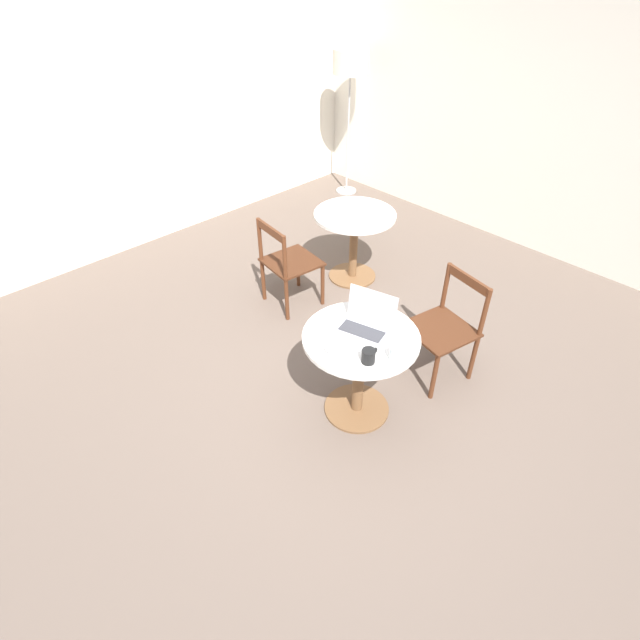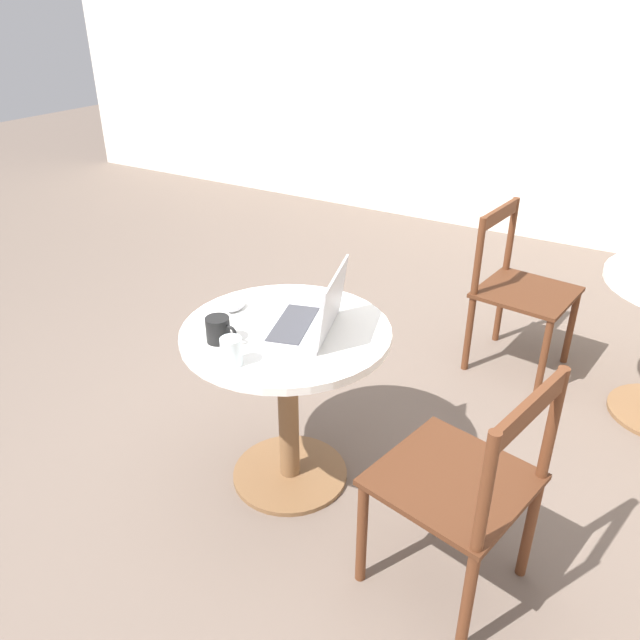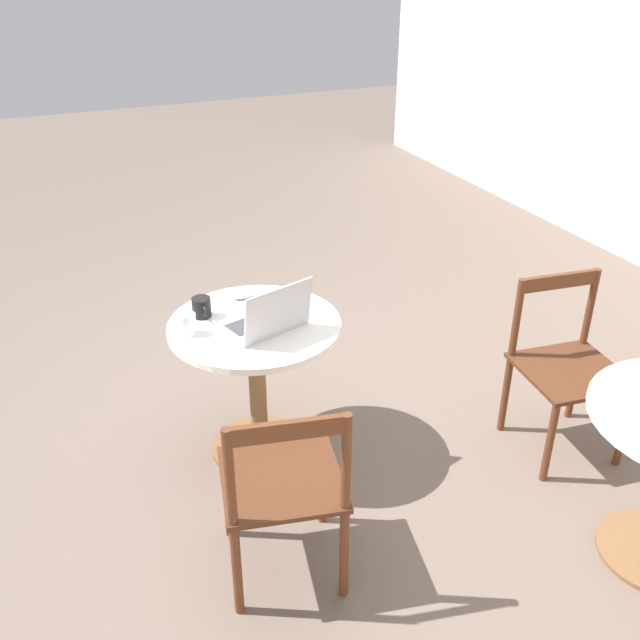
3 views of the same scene
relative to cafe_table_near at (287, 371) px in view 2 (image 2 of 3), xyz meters
The scene contains 9 objects.
ground_plane 0.55m from the cafe_table_near, 109.48° to the left, with size 16.00×16.00×0.00m, color #66564C.
wall_back 3.49m from the cafe_table_near, 90.98° to the left, with size 9.40×0.06×2.70m.
cafe_table_near is the anchor object (origin of this frame).
chair_near_right 0.79m from the cafe_table_near, 12.08° to the right, with size 0.53×0.53×0.85m.
chair_mid_left 1.45m from the cafe_table_near, 68.68° to the left, with size 0.50×0.50×0.85m.
laptop 0.25m from the cafe_table_near, 22.62° to the left, with size 0.34×0.40×0.24m.
mouse 0.32m from the cafe_table_near, behind, with size 0.06×0.10×0.03m.
mug 0.34m from the cafe_table_near, 127.77° to the right, with size 0.12×0.09×0.09m.
drinking_glass 0.37m from the cafe_table_near, 93.76° to the right, with size 0.07×0.07×0.10m.
Camera 2 is at (1.19, -1.82, 1.81)m, focal length 35.00 mm.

